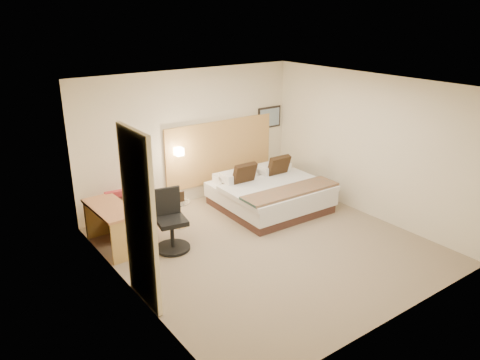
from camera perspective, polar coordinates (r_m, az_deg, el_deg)
floor at (r=8.03m, az=3.37°, el=-8.01°), size 4.80×5.00×0.02m
ceiling at (r=7.16m, az=3.83°, el=11.54°), size 4.80×5.00×0.02m
wall_back at (r=9.47m, az=-6.10°, el=5.20°), size 4.80×0.02×2.70m
wall_front at (r=5.91m, az=19.22°, el=-5.29°), size 4.80×0.02×2.70m
wall_left at (r=6.33m, az=-13.59°, el=-3.00°), size 0.02×5.00×2.70m
wall_right at (r=9.15m, az=15.39°, el=4.04°), size 0.02×5.00×2.70m
headboard_panel at (r=9.90m, az=-2.39°, el=3.56°), size 2.60×0.04×1.30m
art_frame at (r=10.53m, az=3.58°, el=7.64°), size 0.62×0.03×0.47m
art_canvas at (r=10.51m, az=3.65°, el=7.62°), size 0.54×0.01×0.39m
lamp_arm at (r=9.29m, az=-7.65°, el=3.55°), size 0.02×0.12×0.02m
lamp_shade at (r=9.24m, az=-7.47°, el=3.47°), size 0.15×0.15×0.15m
curtain at (r=6.19m, az=-12.15°, el=-4.75°), size 0.06×0.90×2.42m
bottle_a at (r=8.50m, az=-8.15°, el=-2.10°), size 0.06×0.06×0.18m
menu_folder at (r=8.50m, az=-7.21°, el=-2.00°), size 0.12×0.06×0.20m
bed at (r=9.35m, az=3.59°, el=-1.63°), size 2.02×1.96×0.96m
lounge_chair at (r=8.56m, az=-13.28°, el=-4.39°), size 0.79×0.71×0.75m
side_table at (r=8.62m, az=-7.48°, el=-3.99°), size 0.49×0.49×0.50m
desk at (r=7.99m, az=-15.31°, el=-4.14°), size 0.58×1.21×0.74m
desk_chair at (r=7.82m, az=-8.43°, el=-5.49°), size 0.67×0.67×1.02m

